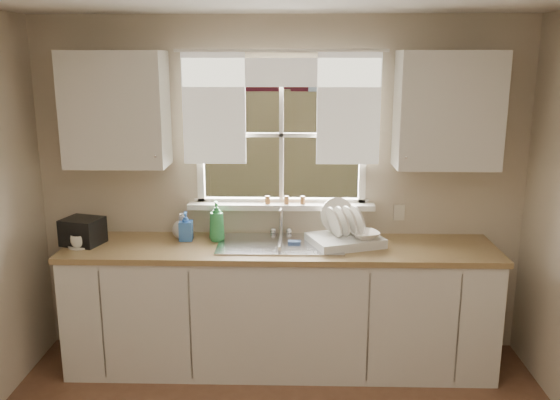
{
  "coord_description": "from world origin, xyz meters",
  "views": [
    {
      "loc": [
        0.1,
        -2.3,
        2.2
      ],
      "look_at": [
        0.0,
        1.65,
        1.25
      ],
      "focal_mm": 38.0,
      "sensor_mm": 36.0,
      "label": 1
    }
  ],
  "objects_px": {
    "soap_bottle_a": "(217,221)",
    "cup": "(79,241)",
    "dish_rack": "(345,235)",
    "black_appliance": "(83,231)"
  },
  "relations": [
    {
      "from": "soap_bottle_a",
      "to": "cup",
      "type": "bearing_deg",
      "value": 173.61
    },
    {
      "from": "dish_rack",
      "to": "cup",
      "type": "distance_m",
      "value": 1.86
    },
    {
      "from": "dish_rack",
      "to": "cup",
      "type": "xyz_separation_m",
      "value": [
        -1.86,
        -0.12,
        -0.02
      ]
    },
    {
      "from": "dish_rack",
      "to": "soap_bottle_a",
      "type": "relative_size",
      "value": 1.98
    },
    {
      "from": "dish_rack",
      "to": "black_appliance",
      "type": "relative_size",
      "value": 2.25
    },
    {
      "from": "soap_bottle_a",
      "to": "dish_rack",
      "type": "bearing_deg",
      "value": -21.66
    },
    {
      "from": "cup",
      "to": "dish_rack",
      "type": "bearing_deg",
      "value": 14.41
    },
    {
      "from": "cup",
      "to": "black_appliance",
      "type": "relative_size",
      "value": 0.47
    },
    {
      "from": "soap_bottle_a",
      "to": "cup",
      "type": "distance_m",
      "value": 0.96
    },
    {
      "from": "cup",
      "to": "black_appliance",
      "type": "xyz_separation_m",
      "value": [
        0.0,
        0.08,
        0.05
      ]
    }
  ]
}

